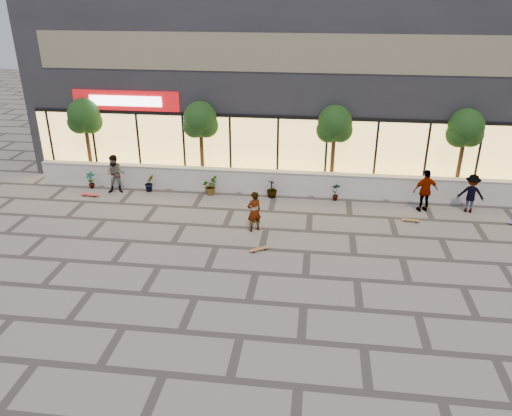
# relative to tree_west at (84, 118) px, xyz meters

# --- Properties ---
(ground) EXTENTS (80.00, 80.00, 0.00)m
(ground) POSITION_rel_tree_west_xyz_m (9.00, -7.70, -2.99)
(ground) COLOR gray
(ground) RESTS_ON ground
(planter_wall) EXTENTS (22.00, 0.42, 1.04)m
(planter_wall) POSITION_rel_tree_west_xyz_m (9.00, -0.70, -2.46)
(planter_wall) COLOR silver
(planter_wall) RESTS_ON ground
(retail_building) EXTENTS (24.00, 9.17, 8.50)m
(retail_building) POSITION_rel_tree_west_xyz_m (9.00, 4.79, 1.26)
(retail_building) COLOR #26262B
(retail_building) RESTS_ON ground
(shrub_a) EXTENTS (0.43, 0.29, 0.81)m
(shrub_a) POSITION_rel_tree_west_xyz_m (0.50, -1.25, -2.58)
(shrub_a) COLOR #103513
(shrub_a) RESTS_ON ground
(shrub_b) EXTENTS (0.57, 0.57, 0.81)m
(shrub_b) POSITION_rel_tree_west_xyz_m (3.30, -1.25, -2.58)
(shrub_b) COLOR #103513
(shrub_b) RESTS_ON ground
(shrub_c) EXTENTS (0.68, 0.77, 0.81)m
(shrub_c) POSITION_rel_tree_west_xyz_m (6.10, -1.25, -2.58)
(shrub_c) COLOR #103513
(shrub_c) RESTS_ON ground
(shrub_d) EXTENTS (0.64, 0.64, 0.81)m
(shrub_d) POSITION_rel_tree_west_xyz_m (8.90, -1.25, -2.58)
(shrub_d) COLOR #103513
(shrub_d) RESTS_ON ground
(shrub_e) EXTENTS (0.46, 0.35, 0.81)m
(shrub_e) POSITION_rel_tree_west_xyz_m (11.70, -1.25, -2.58)
(shrub_e) COLOR #103513
(shrub_e) RESTS_ON ground
(tree_west) EXTENTS (1.60, 1.50, 3.92)m
(tree_west) POSITION_rel_tree_west_xyz_m (0.00, 0.00, 0.00)
(tree_west) COLOR #462A19
(tree_west) RESTS_ON ground
(tree_midwest) EXTENTS (1.60, 1.50, 3.92)m
(tree_midwest) POSITION_rel_tree_west_xyz_m (5.50, 0.00, 0.00)
(tree_midwest) COLOR #462A19
(tree_midwest) RESTS_ON ground
(tree_mideast) EXTENTS (1.60, 1.50, 3.92)m
(tree_mideast) POSITION_rel_tree_west_xyz_m (11.50, 0.00, 0.00)
(tree_mideast) COLOR #462A19
(tree_mideast) RESTS_ON ground
(tree_east) EXTENTS (1.60, 1.50, 3.92)m
(tree_east) POSITION_rel_tree_west_xyz_m (17.00, 0.00, 0.00)
(tree_east) COLOR #462A19
(tree_east) RESTS_ON ground
(skater_center) EXTENTS (0.70, 0.65, 1.60)m
(skater_center) POSITION_rel_tree_west_xyz_m (8.55, -4.63, -2.19)
(skater_center) COLOR white
(skater_center) RESTS_ON ground
(skater_left) EXTENTS (0.98, 0.83, 1.77)m
(skater_left) POSITION_rel_tree_west_xyz_m (1.90, -1.60, -2.10)
(skater_left) COLOR #958A60
(skater_left) RESTS_ON ground
(skater_right_near) EXTENTS (1.14, 0.71, 1.81)m
(skater_right_near) POSITION_rel_tree_west_xyz_m (15.30, -1.91, -2.08)
(skater_right_near) COLOR white
(skater_right_near) RESTS_ON ground
(skater_right_far) EXTENTS (1.14, 0.78, 1.63)m
(skater_right_far) POSITION_rel_tree_west_xyz_m (17.15, -1.76, -2.17)
(skater_right_far) COLOR #9E291C
(skater_right_far) RESTS_ON ground
(skateboard_center) EXTENTS (0.70, 0.55, 0.09)m
(skateboard_center) POSITION_rel_tree_west_xyz_m (8.92, -6.20, -2.91)
(skateboard_center) COLOR #956130
(skateboard_center) RESTS_ON ground
(skateboard_left) EXTENTS (0.84, 0.28, 0.10)m
(skateboard_left) POSITION_rel_tree_west_xyz_m (0.82, -2.18, -2.90)
(skateboard_left) COLOR red
(skateboard_left) RESTS_ON ground
(skateboard_right_near) EXTENTS (0.71, 0.28, 0.08)m
(skateboard_right_near) POSITION_rel_tree_west_xyz_m (14.64, -3.06, -2.92)
(skateboard_right_near) COLOR olive
(skateboard_right_near) RESTS_ON ground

